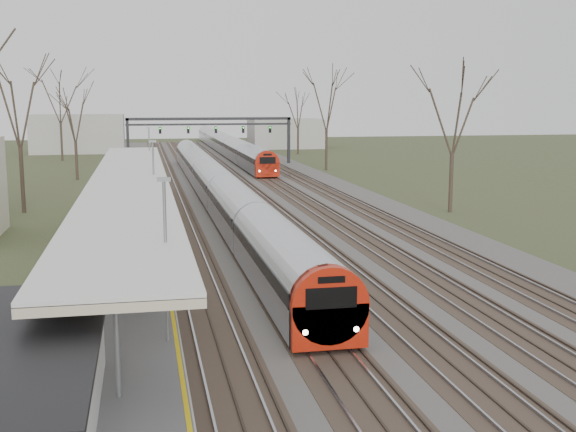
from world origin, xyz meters
name	(u,v)px	position (x,y,z in m)	size (l,w,h in m)	color
track_bed	(243,194)	(0.26, 55.00, 0.06)	(24.00, 160.00, 0.22)	#474442
platform	(132,227)	(-9.05, 37.50, 0.50)	(3.50, 69.00, 1.00)	#9E9B93
canopy	(129,180)	(-9.05, 32.99, 3.93)	(4.10, 50.00, 3.11)	slate
signal_gantry	(210,127)	(0.29, 84.99, 4.91)	(21.00, 0.59, 6.08)	black
tree_west_far	(18,104)	(-17.00, 48.00, 8.02)	(5.50, 5.50, 11.33)	#2D231C
tree_east_far	(453,114)	(14.00, 42.00, 7.29)	(5.00, 5.00, 10.30)	#2D231C
train_near	(215,184)	(-2.50, 51.58, 1.48)	(2.62, 75.21, 3.05)	#B4B7BF
train_far	(226,144)	(4.50, 103.93, 1.48)	(2.62, 75.21, 3.05)	#B4B7BF
passenger	(117,286)	(-9.32, 17.59, 1.92)	(0.67, 0.44, 1.84)	#2B4854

